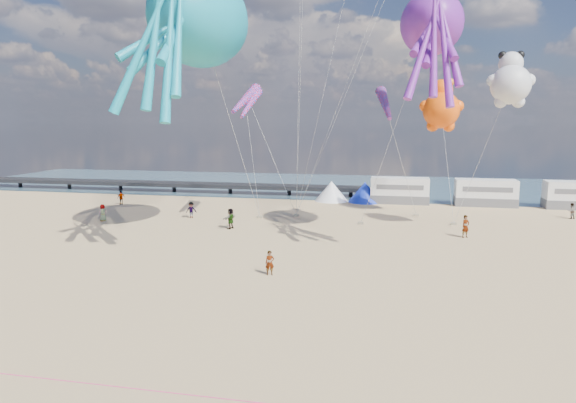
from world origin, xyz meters
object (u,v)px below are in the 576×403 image
object	(u,v)px
beachgoer_4	(230,219)
tent_white	(331,191)
windsock_left	(245,100)
windsock_right	(250,104)
motorhome_0	(400,190)
windsock_mid	(385,104)
kite_octopus_teal	(199,19)
sandbag_b	(361,223)
beachgoer_3	(121,198)
beachgoer_1	(571,211)
sandbag_d	(416,215)
sandbag_a	(260,217)
tent_blue	(365,192)
beachgoer_5	(466,226)
kite_teddy_orange	(441,110)
beachgoer_0	(103,213)
beachgoer_2	(191,210)
standing_person	(270,263)
sandbag_e	(296,215)
sandbag_c	(454,224)
kite_octopus_purple	(432,24)
motorhome_1	(485,193)
kite_panda	(511,85)

from	to	relation	value
beachgoer_4	tent_white	bearing A→B (deg)	175.91
windsock_left	windsock_right	world-z (taller)	windsock_left
motorhome_0	windsock_mid	xyz separation A→B (m)	(-1.68, -15.09, 9.47)
tent_white	beachgoer_4	xyz separation A→B (m)	(-6.93, -17.74, -0.28)
kite_octopus_teal	sandbag_b	bearing A→B (deg)	56.52
windsock_left	beachgoer_3	bearing A→B (deg)	165.11
beachgoer_1	sandbag_d	world-z (taller)	beachgoer_1
beachgoer_3	sandbag_a	world-z (taller)	beachgoer_3
sandbag_a	sandbag_d	size ratio (longest dim) A/B	1.00
tent_blue	windsock_right	xyz separation A→B (m)	(-10.45, -12.49, 9.97)
motorhome_0	beachgoer_5	distance (m)	17.96
beachgoer_3	kite_teddy_orange	world-z (taller)	kite_teddy_orange
motorhome_0	beachgoer_4	xyz separation A→B (m)	(-14.93, -17.74, -0.58)
beachgoer_0	beachgoer_2	size ratio (longest dim) A/B	1.01
beachgoer_2	sandbag_a	size ratio (longest dim) A/B	3.22
standing_person	beachgoer_2	distance (m)	20.73
standing_person	sandbag_d	xyz separation A→B (m)	(9.82, 22.29, -0.66)
sandbag_a	windsock_right	size ratio (longest dim) A/B	0.09
beachgoer_2	sandbag_e	distance (m)	10.49
sandbag_c	kite_octopus_purple	world-z (taller)	kite_octopus_purple
sandbag_e	beachgoer_3	bearing A→B (deg)	171.09
kite_teddy_orange	tent_white	bearing A→B (deg)	149.89
windsock_left	sandbag_c	bearing A→B (deg)	5.79
beachgoer_3	windsock_left	size ratio (longest dim) A/B	0.23
beachgoer_0	beachgoer_2	world-z (taller)	beachgoer_0
tent_white	beachgoer_0	size ratio (longest dim) A/B	2.45
sandbag_c	kite_teddy_orange	bearing A→B (deg)	109.54
kite_octopus_teal	kite_octopus_purple	world-z (taller)	kite_octopus_teal
tent_white	beachgoer_3	size ratio (longest dim) A/B	2.54
beachgoer_0	sandbag_e	world-z (taller)	beachgoer_0
tent_white	kite_octopus_purple	distance (m)	26.66
kite_teddy_orange	sandbag_c	bearing A→B (deg)	-64.51
motorhome_1	windsock_mid	distance (m)	21.03
motorhome_1	sandbag_c	xyz separation A→B (m)	(-4.66, -12.01, -1.39)
tent_white	tent_blue	distance (m)	4.00
beachgoer_1	beachgoer_4	size ratio (longest dim) A/B	0.85
beachgoer_0	kite_teddy_orange	distance (m)	34.16
beachgoer_1	sandbag_a	xyz separation A→B (m)	(-30.14, -5.84, -0.67)
sandbag_e	kite_octopus_teal	size ratio (longest dim) A/B	0.04
motorhome_1	sandbag_b	xyz separation A→B (m)	(-13.12, -13.44, -1.39)
motorhome_0	kite_teddy_orange	world-z (taller)	kite_teddy_orange
beachgoer_5	sandbag_b	bearing A→B (deg)	124.98
beachgoer_1	sandbag_b	xyz separation A→B (m)	(-20.11, -6.94, -0.67)
motorhome_1	beachgoer_2	xyz separation A→B (m)	(-29.80, -13.70, -0.69)
beachgoer_0	kite_panda	size ratio (longest dim) A/B	0.30
beachgoer_3	kite_octopus_purple	xyz separation A→B (m)	(33.08, -11.91, 15.96)
standing_person	beachgoer_1	bearing A→B (deg)	27.89
beachgoer_4	sandbag_a	bearing A→B (deg)	-176.15
beachgoer_2	beachgoer_4	distance (m)	6.72
beachgoer_0	beachgoer_1	xyz separation A→B (m)	(44.57, 10.31, -0.04)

